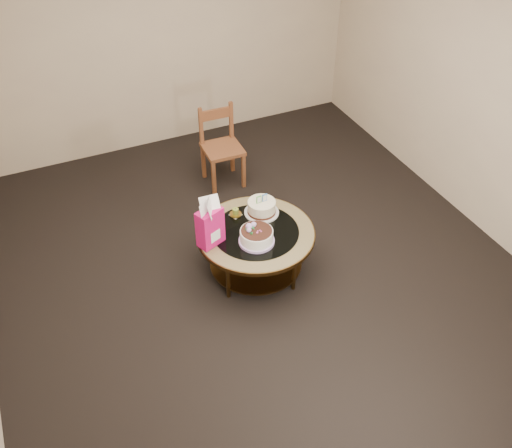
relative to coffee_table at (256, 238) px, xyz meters
name	(u,v)px	position (x,y,z in m)	size (l,w,h in m)	color
ground	(256,270)	(0.00, 0.00, -0.38)	(5.00, 5.00, 0.00)	black
room_walls	(256,118)	(0.00, 0.00, 1.16)	(4.52, 5.02, 2.61)	tan
coffee_table	(256,238)	(0.00, 0.00, 0.00)	(1.02, 1.02, 0.46)	#573A18
decorated_cake	(256,237)	(-0.05, -0.13, 0.14)	(0.30, 0.30, 0.17)	#C09EDF
cream_cake	(262,208)	(0.15, 0.21, 0.14)	(0.31, 0.31, 0.19)	silver
gift_bag	(210,223)	(-0.40, 0.02, 0.30)	(0.25, 0.22, 0.44)	#E71579
pillar_candle	(236,213)	(-0.07, 0.27, 0.11)	(0.12, 0.12, 0.08)	#ECC661
dining_chair	(221,146)	(0.25, 1.43, 0.05)	(0.40, 0.40, 0.84)	brown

